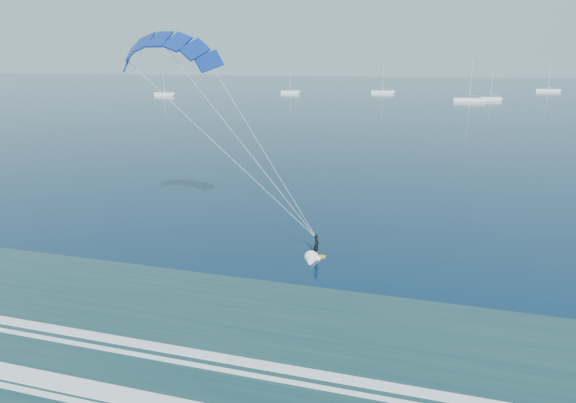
# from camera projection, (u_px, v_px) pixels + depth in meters

# --- Properties ---
(kitesurfer_rig) EXTENTS (14.26, 8.01, 17.20)m
(kitesurfer_rig) POSITION_uv_depth(u_px,v_px,m) (243.00, 146.00, 35.04)
(kitesurfer_rig) COLOR gold
(kitesurfer_rig) RESTS_ON ground
(sailboat_0) EXTENTS (8.36, 2.40, 11.42)m
(sailboat_0) POSITION_uv_depth(u_px,v_px,m) (164.00, 94.00, 212.09)
(sailboat_0) COLOR white
(sailboat_0) RESTS_ON ground
(sailboat_1) EXTENTS (7.96, 2.40, 11.03)m
(sailboat_1) POSITION_uv_depth(u_px,v_px,m) (290.00, 92.00, 225.04)
(sailboat_1) COLOR white
(sailboat_1) RESTS_ON ground
(sailboat_2) EXTENTS (9.67, 2.40, 12.91)m
(sailboat_2) POSITION_uv_depth(u_px,v_px,m) (382.00, 92.00, 226.02)
(sailboat_2) COLOR white
(sailboat_2) RESTS_ON ground
(sailboat_3) EXTENTS (6.98, 2.40, 9.93)m
(sailboat_3) POSITION_uv_depth(u_px,v_px,m) (491.00, 99.00, 187.36)
(sailboat_3) COLOR white
(sailboat_3) RESTS_ON ground
(sailboat_4) EXTENTS (10.30, 2.40, 13.79)m
(sailboat_4) POSITION_uv_depth(u_px,v_px,m) (548.00, 90.00, 237.87)
(sailboat_4) COLOR white
(sailboat_4) RESTS_ON ground
(sailboat_7) EXTENTS (10.71, 2.40, 14.30)m
(sailboat_7) POSITION_uv_depth(u_px,v_px,m) (469.00, 99.00, 182.57)
(sailboat_7) COLOR white
(sailboat_7) RESTS_ON ground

